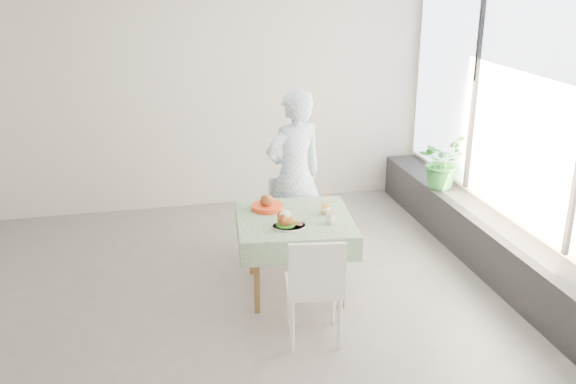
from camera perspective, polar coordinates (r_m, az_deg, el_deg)
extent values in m
plane|color=slate|center=(6.07, -6.49, -9.41)|extent=(6.00, 6.00, 0.00)
cube|color=silver|center=(7.95, -9.06, 8.33)|extent=(6.00, 0.02, 2.80)
cube|color=silver|center=(3.23, -2.07, -8.99)|extent=(6.00, 0.02, 2.80)
cube|color=silver|center=(6.53, 20.19, 4.86)|extent=(0.02, 5.00, 2.80)
cube|color=#D1E0F9|center=(6.46, 20.23, 6.99)|extent=(0.01, 4.80, 2.18)
cube|color=black|center=(6.80, 17.63, -4.59)|extent=(0.40, 4.80, 0.50)
cube|color=brown|center=(5.89, 0.58, -2.56)|extent=(0.99, 0.99, 0.04)
cube|color=beige|center=(5.88, 0.58, -2.32)|extent=(1.15, 1.15, 0.01)
cube|color=white|center=(6.71, 0.55, -2.33)|extent=(0.49, 0.49, 0.04)
cube|color=white|center=(6.77, -0.19, -0.15)|extent=(0.39, 0.15, 0.39)
cube|color=white|center=(5.25, 2.32, -8.32)|extent=(0.51, 0.51, 0.04)
cube|color=white|center=(4.96, 2.62, -6.94)|extent=(0.45, 0.11, 0.44)
imported|color=#93C6EC|center=(6.57, 0.56, 1.52)|extent=(0.75, 0.60, 1.78)
cylinder|color=white|center=(5.66, 0.09, -3.05)|extent=(0.31, 0.31, 0.02)
cylinder|color=#195415|center=(5.65, -0.25, -2.94)|extent=(0.17, 0.17, 0.02)
ellipsoid|color=#9F5626|center=(5.63, -0.25, -2.49)|extent=(0.14, 0.13, 0.11)
ellipsoid|color=white|center=(5.61, -0.25, -2.02)|extent=(0.10, 0.10, 0.07)
cylinder|color=maroon|center=(5.66, 1.05, -2.81)|extent=(0.05, 0.05, 0.03)
cylinder|color=white|center=(5.95, 3.34, -1.36)|extent=(0.09, 0.09, 0.12)
cylinder|color=orange|center=(5.96, 3.34, -1.49)|extent=(0.08, 0.08, 0.09)
cylinder|color=white|center=(5.93, 3.36, -0.77)|extent=(0.09, 0.09, 0.01)
cylinder|color=yellow|center=(5.92, 3.42, -0.36)|extent=(0.01, 0.03, 0.17)
cylinder|color=white|center=(5.74, 3.77, -2.23)|extent=(0.08, 0.08, 0.12)
cylinder|color=beige|center=(5.74, 3.77, -2.36)|extent=(0.07, 0.07, 0.09)
cylinder|color=white|center=(5.72, 3.78, -1.66)|extent=(0.09, 0.09, 0.01)
cylinder|color=yellow|center=(5.70, 3.84, -1.26)|extent=(0.01, 0.03, 0.16)
cylinder|color=red|center=(6.06, -1.87, -1.35)|extent=(0.30, 0.30, 0.05)
cylinder|color=white|center=(6.05, -1.87, -1.24)|extent=(0.25, 0.25, 0.02)
ellipsoid|color=#9F5626|center=(6.03, -1.87, -0.80)|extent=(0.13, 0.13, 0.11)
imported|color=#277738|center=(7.51, 13.49, 2.69)|extent=(0.74, 0.73, 0.62)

